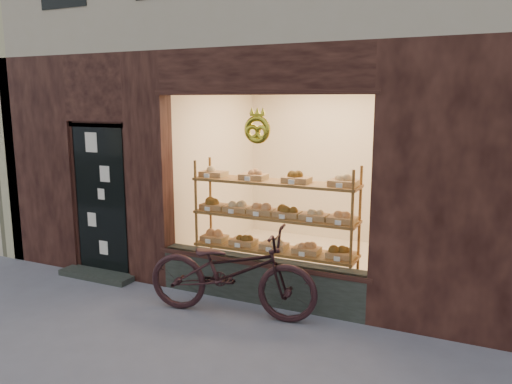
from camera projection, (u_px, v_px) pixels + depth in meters
The scene contains 3 objects.
ground at pixel (120, 376), 4.58m from camera, with size 90.00×90.00×0.00m, color #5A5967.
display_shelf at pixel (274, 226), 6.50m from camera, with size 2.20×0.45×1.70m.
bicycle at pixel (231, 271), 5.78m from camera, with size 0.71×2.03×1.07m, color black.
Camera 1 is at (2.91, -3.27, 2.50)m, focal length 35.00 mm.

